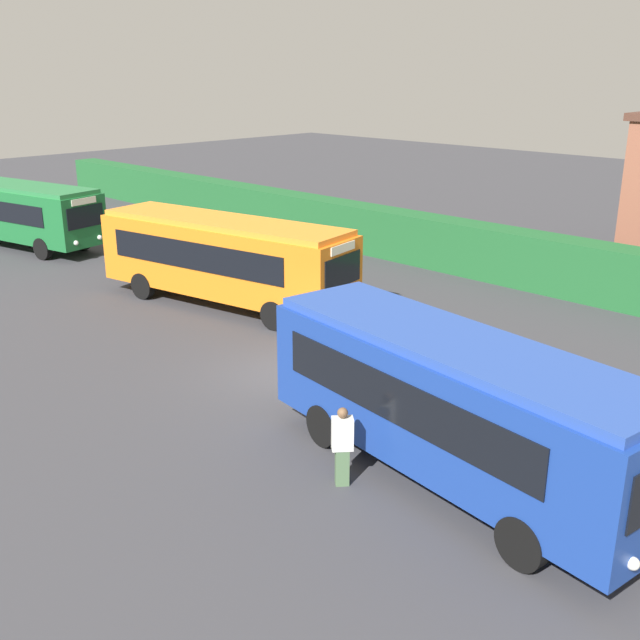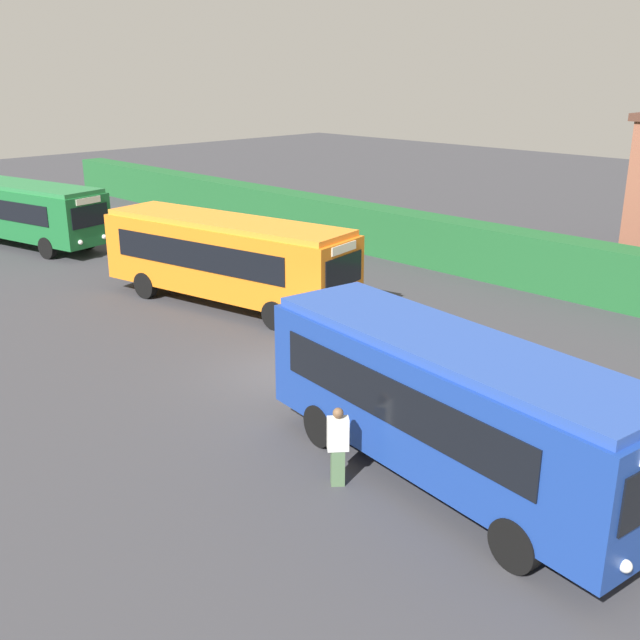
% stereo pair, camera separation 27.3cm
% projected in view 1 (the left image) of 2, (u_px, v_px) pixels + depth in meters
% --- Properties ---
extents(ground_plane, '(115.01, 115.01, 0.00)m').
position_uv_depth(ground_plane, '(295.00, 375.00, 21.29)').
color(ground_plane, '#38383D').
extents(bus_green, '(9.47, 4.28, 3.04)m').
position_uv_depth(bus_green, '(21.00, 211.00, 35.71)').
color(bus_green, '#19602D').
rests_on(bus_green, ground_plane).
extents(bus_orange, '(10.39, 4.28, 3.19)m').
position_uv_depth(bus_orange, '(225.00, 256.00, 26.89)').
color(bus_orange, orange).
rests_on(bus_orange, ground_plane).
extents(bus_blue, '(9.40, 3.77, 3.18)m').
position_uv_depth(bus_blue, '(453.00, 401.00, 15.32)').
color(bus_blue, navy).
rests_on(bus_blue, ground_plane).
extents(person_left, '(0.48, 0.51, 1.76)m').
position_uv_depth(person_left, '(342.00, 444.00, 15.44)').
color(person_left, '#4C6B47').
rests_on(person_left, ground_plane).
extents(person_center, '(0.44, 0.46, 1.89)m').
position_uv_depth(person_center, '(504.00, 384.00, 18.14)').
color(person_center, olive).
rests_on(person_center, ground_plane).
extents(hedge_row, '(69.50, 1.45, 2.15)m').
position_uv_depth(hedge_row, '(528.00, 260.00, 29.51)').
color(hedge_row, '#1E592B').
rests_on(hedge_row, ground_plane).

